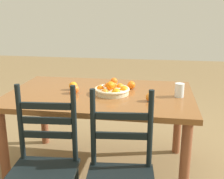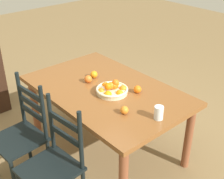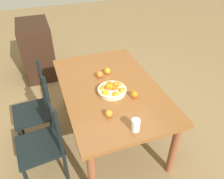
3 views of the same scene
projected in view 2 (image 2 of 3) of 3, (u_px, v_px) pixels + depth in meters
name	position (u px, v px, depth m)	size (l,w,h in m)	color
ground_plane	(107.00, 148.00, 3.32)	(12.00, 12.00, 0.00)	olive
dining_table	(106.00, 97.00, 3.00)	(1.61, 1.03, 0.75)	brown
chair_near_window	(22.00, 135.00, 2.77)	(0.46, 0.46, 0.99)	black
chair_by_cabinet	(54.00, 165.00, 2.46)	(0.47, 0.47, 0.97)	black
fruit_bowl	(112.00, 89.00, 2.86)	(0.31, 0.31, 0.14)	beige
orange_loose_0	(94.00, 74.00, 3.15)	(0.07, 0.07, 0.07)	orange
orange_loose_1	(137.00, 89.00, 2.87)	(0.07, 0.07, 0.07)	orange
orange_loose_2	(88.00, 79.00, 3.05)	(0.08, 0.08, 0.08)	orange
orange_loose_3	(124.00, 110.00, 2.55)	(0.07, 0.07, 0.07)	orange
drinking_glass	(159.00, 113.00, 2.48)	(0.08, 0.08, 0.12)	silver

